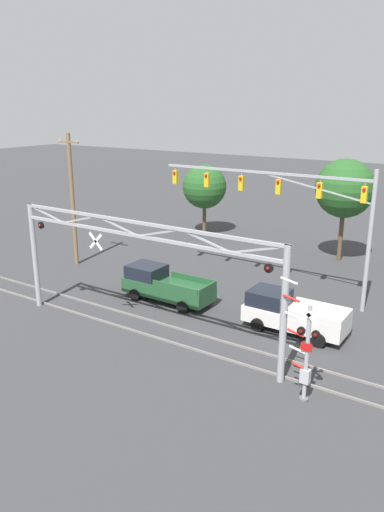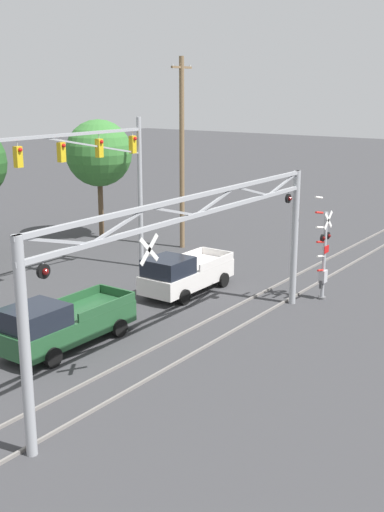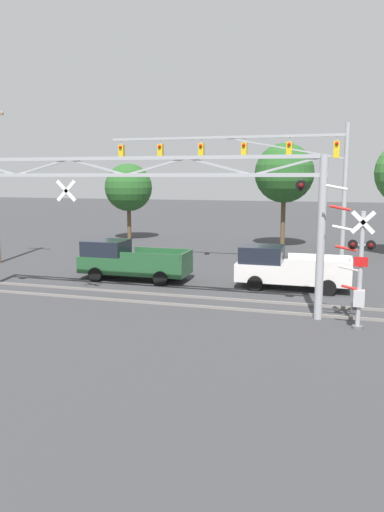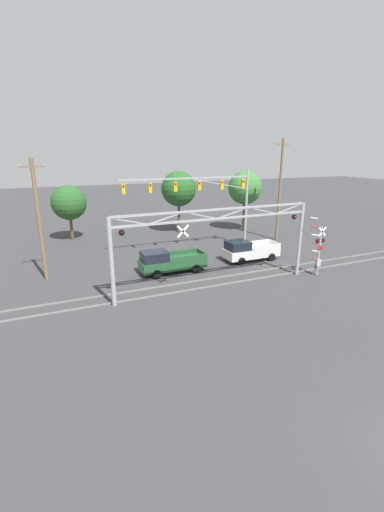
{
  "view_description": "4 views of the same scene",
  "coord_description": "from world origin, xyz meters",
  "px_view_note": "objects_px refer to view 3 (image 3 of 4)",
  "views": [
    {
      "loc": [
        14.29,
        -1.17,
        10.88
      ],
      "look_at": [
        1.06,
        18.92,
        3.57
      ],
      "focal_mm": 35.0,
      "sensor_mm": 36.0,
      "label": 1
    },
    {
      "loc": [
        -16.93,
        4.08,
        9.18
      ],
      "look_at": [
        1.67,
        17.31,
        3.16
      ],
      "focal_mm": 45.0,
      "sensor_mm": 36.0,
      "label": 2
    },
    {
      "loc": [
        7.92,
        -1.93,
        5.08
      ],
      "look_at": [
        2.28,
        17.17,
        1.87
      ],
      "focal_mm": 35.0,
      "sensor_mm": 36.0,
      "label": 3
    },
    {
      "loc": [
        -10.78,
        -4.56,
        9.54
      ],
      "look_at": [
        -2.02,
        15.65,
        2.77
      ],
      "focal_mm": 24.0,
      "sensor_mm": 36.0,
      "label": 4
    }
  ],
  "objects_px": {
    "crossing_gantry": "(126,205)",
    "crossing_signal_mast": "(358,273)",
    "traffic_signal_span": "(269,165)",
    "pickup_truck_following": "(287,268)",
    "pickup_truck_lead": "(129,261)",
    "background_tree_beyond_span": "(284,173)",
    "background_tree_far_left_verge": "(129,188)"
  },
  "relations": [
    {
      "from": "crossing_signal_mast",
      "to": "pickup_truck_lead",
      "type": "relative_size",
      "value": 0.89
    },
    {
      "from": "traffic_signal_span",
      "to": "background_tree_far_left_verge",
      "type": "distance_m",
      "value": 15.97
    },
    {
      "from": "pickup_truck_following",
      "to": "background_tree_far_left_verge",
      "type": "xyz_separation_m",
      "value": [
        -14.01,
        14.37,
        3.22
      ]
    },
    {
      "from": "traffic_signal_span",
      "to": "pickup_truck_lead",
      "type": "distance_m",
      "value": 9.07
    },
    {
      "from": "pickup_truck_following",
      "to": "background_tree_beyond_span",
      "type": "height_order",
      "value": "background_tree_beyond_span"
    },
    {
      "from": "traffic_signal_span",
      "to": "background_tree_far_left_verge",
      "type": "bearing_deg",
      "value": 141.72
    },
    {
      "from": "crossing_signal_mast",
      "to": "pickup_truck_lead",
      "type": "height_order",
      "value": "crossing_signal_mast"
    },
    {
      "from": "crossing_gantry",
      "to": "traffic_signal_span",
      "type": "height_order",
      "value": "traffic_signal_span"
    },
    {
      "from": "background_tree_far_left_verge",
      "to": "background_tree_beyond_span",
      "type": "bearing_deg",
      "value": -5.8
    },
    {
      "from": "crossing_signal_mast",
      "to": "traffic_signal_span",
      "type": "relative_size",
      "value": 0.37
    },
    {
      "from": "crossing_signal_mast",
      "to": "background_tree_beyond_span",
      "type": "distance_m",
      "value": 19.46
    },
    {
      "from": "crossing_gantry",
      "to": "crossing_signal_mast",
      "type": "relative_size",
      "value": 3.12
    },
    {
      "from": "crossing_gantry",
      "to": "traffic_signal_span",
      "type": "relative_size",
      "value": 1.14
    },
    {
      "from": "traffic_signal_span",
      "to": "background_tree_far_left_verge",
      "type": "relative_size",
      "value": 2.17
    },
    {
      "from": "pickup_truck_following",
      "to": "background_tree_beyond_span",
      "type": "bearing_deg",
      "value": 97.07
    },
    {
      "from": "crossing_gantry",
      "to": "pickup_truck_following",
      "type": "relative_size",
      "value": 2.95
    },
    {
      "from": "crossing_gantry",
      "to": "pickup_truck_lead",
      "type": "xyz_separation_m",
      "value": [
        -1.94,
        4.54,
        -3.04
      ]
    },
    {
      "from": "traffic_signal_span",
      "to": "pickup_truck_following",
      "type": "bearing_deg",
      "value": -71.33
    },
    {
      "from": "crossing_signal_mast",
      "to": "pickup_truck_following",
      "type": "xyz_separation_m",
      "value": [
        -2.86,
        5.53,
        -0.99
      ]
    },
    {
      "from": "crossing_gantry",
      "to": "pickup_truck_following",
      "type": "bearing_deg",
      "value": 39.31
    },
    {
      "from": "crossing_gantry",
      "to": "crossing_signal_mast",
      "type": "distance_m",
      "value": 8.89
    },
    {
      "from": "traffic_signal_span",
      "to": "pickup_truck_lead",
      "type": "bearing_deg",
      "value": -142.73
    },
    {
      "from": "pickup_truck_lead",
      "to": "pickup_truck_following",
      "type": "distance_m",
      "value": 7.7
    },
    {
      "from": "traffic_signal_span",
      "to": "pickup_truck_lead",
      "type": "relative_size",
      "value": 2.42
    },
    {
      "from": "crossing_signal_mast",
      "to": "crossing_gantry",
      "type": "bearing_deg",
      "value": 174.57
    },
    {
      "from": "crossing_signal_mast",
      "to": "traffic_signal_span",
      "type": "xyz_separation_m",
      "value": [
        -4.39,
        10.05,
        3.71
      ]
    },
    {
      "from": "traffic_signal_span",
      "to": "pickup_truck_following",
      "type": "height_order",
      "value": "traffic_signal_span"
    },
    {
      "from": "pickup_truck_lead",
      "to": "pickup_truck_following",
      "type": "height_order",
      "value": "same"
    },
    {
      "from": "crossing_gantry",
      "to": "pickup_truck_following",
      "type": "height_order",
      "value": "crossing_gantry"
    },
    {
      "from": "crossing_gantry",
      "to": "background_tree_far_left_verge",
      "type": "xyz_separation_m",
      "value": [
        -8.25,
        19.08,
        0.18
      ]
    },
    {
      "from": "background_tree_far_left_verge",
      "to": "pickup_truck_following",
      "type": "bearing_deg",
      "value": -45.72
    },
    {
      "from": "crossing_signal_mast",
      "to": "pickup_truck_following",
      "type": "bearing_deg",
      "value": 117.35
    }
  ]
}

